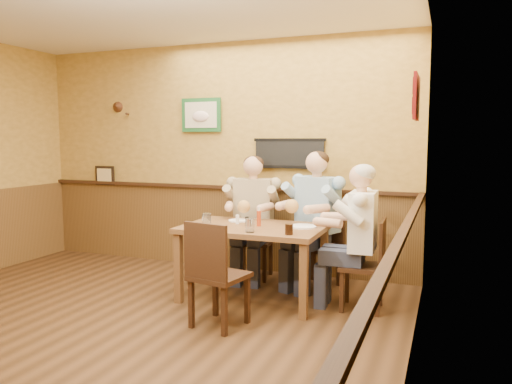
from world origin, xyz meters
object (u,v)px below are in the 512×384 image
at_px(water_glass_left, 207,220).
at_px(cola_tumbler, 289,229).
at_px(pepper_shaker, 247,221).
at_px(chair_back_right, 317,244).
at_px(water_glass_mid, 250,225).
at_px(chair_right_end, 362,264).
at_px(diner_blue_polo, 317,226).
at_px(hot_sauce_bottle, 259,217).
at_px(chair_near_side, 219,273).
at_px(diner_white_elder, 363,245).
at_px(diner_tan_shirt, 254,224).
at_px(salt_shaker, 238,219).
at_px(chair_back_left, 254,240).
at_px(dining_table, 253,235).

height_order(water_glass_left, cola_tumbler, water_glass_left).
bearing_deg(pepper_shaker, chair_back_right, 50.22).
relative_size(chair_back_right, water_glass_mid, 7.30).
distance_m(chair_right_end, cola_tumbler, 0.81).
height_order(diner_blue_polo, water_glass_left, diner_blue_polo).
xyz_separation_m(cola_tumbler, hot_sauce_bottle, (-0.42, 0.32, 0.04)).
height_order(chair_near_side, hot_sauce_bottle, chair_near_side).
distance_m(water_glass_left, pepper_shaker, 0.40).
height_order(chair_back_right, diner_white_elder, diner_white_elder).
bearing_deg(diner_tan_shirt, diner_white_elder, -32.67).
bearing_deg(chair_near_side, water_glass_mid, -90.58).
xyz_separation_m(chair_right_end, salt_shaker, (-1.28, -0.02, 0.36)).
distance_m(chair_back_right, water_glass_mid, 1.12).
xyz_separation_m(chair_back_left, chair_back_right, (0.77, -0.06, 0.02)).
xyz_separation_m(diner_white_elder, pepper_shaker, (-1.14, -0.09, 0.17)).
height_order(diner_white_elder, salt_shaker, diner_white_elder).
distance_m(water_glass_left, cola_tumbler, 0.90).
relative_size(diner_blue_polo, diner_white_elder, 1.07).
height_order(diner_tan_shirt, diner_white_elder, diner_tan_shirt).
bearing_deg(diner_tan_shirt, chair_near_side, -86.91).
height_order(chair_right_end, diner_blue_polo, diner_blue_polo).
height_order(chair_back_left, diner_white_elder, diner_white_elder).
bearing_deg(hot_sauce_bottle, salt_shaker, 170.95).
xyz_separation_m(diner_blue_polo, pepper_shaker, (-0.56, -0.67, 0.13)).
xyz_separation_m(chair_back_right, diner_tan_shirt, (-0.77, 0.06, 0.17)).
bearing_deg(salt_shaker, chair_back_right, 41.04).
bearing_deg(cola_tumbler, diner_white_elder, 32.25).
bearing_deg(chair_near_side, diner_white_elder, -130.45).
bearing_deg(diner_white_elder, chair_near_side, -53.19).
distance_m(chair_back_right, cola_tumbler, 1.02).
xyz_separation_m(dining_table, diner_tan_shirt, (-0.28, 0.72, -0.02)).
xyz_separation_m(diner_blue_polo, hot_sauce_bottle, (-0.44, -0.64, 0.17)).
xyz_separation_m(chair_back_right, cola_tumbler, (-0.02, -0.97, 0.33)).
bearing_deg(chair_back_right, chair_back_left, -163.21).
bearing_deg(chair_near_side, hot_sauce_bottle, -83.18).
relative_size(chair_back_left, chair_back_right, 0.96).
xyz_separation_m(diner_tan_shirt, pepper_shaker, (0.22, -0.74, 0.15)).
relative_size(chair_back_right, chair_near_side, 1.01).
bearing_deg(diner_tan_shirt, chair_back_left, 0.00).
height_order(diner_tan_shirt, water_glass_left, diner_tan_shirt).
bearing_deg(water_glass_mid, chair_back_right, 67.59).
bearing_deg(chair_right_end, diner_blue_polo, -136.85).
distance_m(diner_blue_polo, salt_shaker, 0.93).
distance_m(dining_table, chair_near_side, 0.82).
bearing_deg(dining_table, hot_sauce_bottle, 15.37).
xyz_separation_m(dining_table, diner_white_elder, (1.08, 0.08, -0.04)).
bearing_deg(chair_right_end, chair_back_right, -136.85).
bearing_deg(diner_white_elder, salt_shaker, -91.02).
bearing_deg(dining_table, water_glass_mid, -73.84).
bearing_deg(chair_right_end, hot_sauce_bottle, -88.59).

